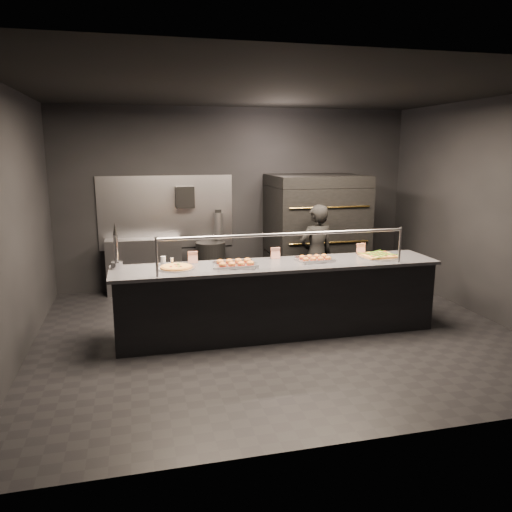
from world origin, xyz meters
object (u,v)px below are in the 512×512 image
at_px(pizza_oven, 315,232).
at_px(fire_extinguisher, 218,226).
at_px(prep_shelf, 144,266).
at_px(slider_tray_b, 315,259).
at_px(service_counter, 278,298).
at_px(slider_tray_a, 235,264).
at_px(square_pizza, 378,256).
at_px(trash_bin, 211,266).
at_px(towel_dispenser, 185,197).
at_px(round_pizza, 176,267).
at_px(worker, 316,256).
at_px(beer_tap, 116,256).

xyz_separation_m(pizza_oven, fire_extinguisher, (-1.55, 0.50, 0.09)).
bearing_deg(pizza_oven, fire_extinguisher, 162.11).
relative_size(pizza_oven, prep_shelf, 1.59).
xyz_separation_m(pizza_oven, slider_tray_b, (-0.70, -1.87, -0.02)).
bearing_deg(service_counter, slider_tray_a, -177.52).
height_order(service_counter, square_pizza, service_counter).
xyz_separation_m(fire_extinguisher, trash_bin, (-0.17, -0.18, -0.65)).
xyz_separation_m(towel_dispenser, round_pizza, (-0.36, -2.36, -0.61)).
distance_m(slider_tray_a, slider_tray_b, 1.05).
height_order(prep_shelf, square_pizza, square_pizza).
height_order(prep_shelf, round_pizza, round_pizza).
xyz_separation_m(fire_extinguisher, worker, (1.24, -1.38, -0.29)).
distance_m(pizza_oven, fire_extinguisher, 1.63).
distance_m(prep_shelf, beer_tap, 2.24).
bearing_deg(fire_extinguisher, service_counter, -81.70).
relative_size(towel_dispenser, fire_extinguisher, 0.69).
bearing_deg(prep_shelf, beer_tap, -99.37).
relative_size(fire_extinguisher, round_pizza, 1.14).
height_order(square_pizza, trash_bin, square_pizza).
bearing_deg(service_counter, beer_tap, 174.16).
distance_m(service_counter, towel_dispenser, 2.78).
xyz_separation_m(round_pizza, square_pizza, (2.66, 0.02, 0.00)).
distance_m(service_counter, pizza_oven, 2.30).
bearing_deg(towel_dispenser, fire_extinguisher, 1.04).
xyz_separation_m(towel_dispenser, fire_extinguisher, (0.55, 0.01, -0.49)).
xyz_separation_m(pizza_oven, slider_tray_a, (-1.75, -1.92, -0.02)).
distance_m(round_pizza, worker, 2.37).
bearing_deg(slider_tray_a, slider_tray_b, 2.95).
height_order(towel_dispenser, slider_tray_a, towel_dispenser).
height_order(service_counter, slider_tray_b, service_counter).
relative_size(fire_extinguisher, beer_tap, 0.92).
height_order(service_counter, beer_tap, beer_tap).
xyz_separation_m(service_counter, trash_bin, (-0.52, 2.22, -0.06)).
bearing_deg(fire_extinguisher, slider_tray_b, -70.28).
distance_m(service_counter, slider_tray_b, 0.70).
relative_size(slider_tray_b, trash_bin, 0.60).
bearing_deg(round_pizza, beer_tap, 166.21).
height_order(towel_dispenser, trash_bin, towel_dispenser).
relative_size(prep_shelf, beer_tap, 2.17).
relative_size(slider_tray_a, worker, 0.38).
distance_m(fire_extinguisher, square_pizza, 2.93).
distance_m(towel_dispenser, slider_tray_b, 2.81).
bearing_deg(worker, fire_extinguisher, -59.28).
height_order(fire_extinguisher, trash_bin, fire_extinguisher).
relative_size(fire_extinguisher, trash_bin, 0.62).
xyz_separation_m(pizza_oven, trash_bin, (-1.72, 0.32, -0.56)).
distance_m(service_counter, slider_tray_a, 0.74).
distance_m(pizza_oven, beer_tap, 3.58).
bearing_deg(square_pizza, worker, 118.07).
relative_size(round_pizza, trash_bin, 0.54).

